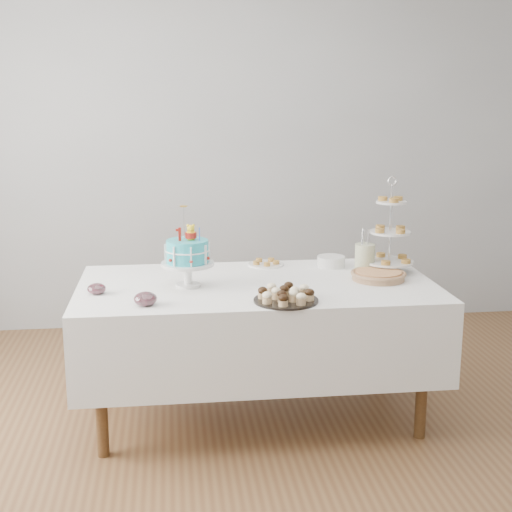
{
  "coord_description": "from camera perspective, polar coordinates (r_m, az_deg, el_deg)",
  "views": [
    {
      "loc": [
        -0.46,
        -3.4,
        1.77
      ],
      "look_at": [
        -0.0,
        0.3,
        0.92
      ],
      "focal_mm": 50.0,
      "sensor_mm": 36.0,
      "label": 1
    }
  ],
  "objects": [
    {
      "name": "floor",
      "position": [
        3.86,
        0.63,
        -14.46
      ],
      "size": [
        5.0,
        5.0,
        0.0
      ],
      "primitive_type": "plane",
      "color": "brown",
      "rests_on": "ground"
    },
    {
      "name": "walls",
      "position": [
        3.45,
        0.69,
        5.87
      ],
      "size": [
        5.04,
        4.04,
        2.7
      ],
      "color": "#929496",
      "rests_on": "floor"
    },
    {
      "name": "birthday_cake",
      "position": [
        3.77,
        -5.48,
        -0.73
      ],
      "size": [
        0.28,
        0.28,
        0.43
      ],
      "rotation": [
        0.0,
        0.0,
        0.13
      ],
      "color": "white",
      "rests_on": "table"
    },
    {
      "name": "tiered_stand",
      "position": [
        4.12,
        10.68,
        1.85
      ],
      "size": [
        0.28,
        0.28,
        0.55
      ],
      "color": "silver",
      "rests_on": "table"
    },
    {
      "name": "plate_stack",
      "position": [
        4.23,
        6.02,
        -0.45
      ],
      "size": [
        0.16,
        0.16,
        0.06
      ],
      "color": "white",
      "rests_on": "table"
    },
    {
      "name": "utensil_pitcher",
      "position": [
        4.1,
        8.71,
        -0.1
      ],
      "size": [
        0.12,
        0.11,
        0.26
      ],
      "rotation": [
        0.0,
        0.0,
        0.23
      ],
      "color": "#EEE3CE",
      "rests_on": "table"
    },
    {
      "name": "table",
      "position": [
        3.92,
        0.07,
        -5.38
      ],
      "size": [
        1.92,
        1.02,
        0.77
      ],
      "color": "white",
      "rests_on": "floor"
    },
    {
      "name": "jam_bowl_a",
      "position": [
        3.49,
        -8.84,
        -3.42
      ],
      "size": [
        0.11,
        0.11,
        0.07
      ],
      "color": "silver",
      "rests_on": "table"
    },
    {
      "name": "cupcake_tray",
      "position": [
        3.51,
        2.42,
        -3.09
      ],
      "size": [
        0.32,
        0.32,
        0.07
      ],
      "color": "black",
      "rests_on": "table"
    },
    {
      "name": "pastry_plate",
      "position": [
        4.25,
        0.8,
        -0.56
      ],
      "size": [
        0.21,
        0.21,
        0.03
      ],
      "color": "white",
      "rests_on": "table"
    },
    {
      "name": "pie",
      "position": [
        3.98,
        9.76,
        -1.5
      ],
      "size": [
        0.31,
        0.31,
        0.05
      ],
      "color": "#A27A58",
      "rests_on": "table"
    },
    {
      "name": "jam_bowl_b",
      "position": [
        3.73,
        -12.63,
        -2.59
      ],
      "size": [
        0.1,
        0.1,
        0.06
      ],
      "color": "silver",
      "rests_on": "table"
    }
  ]
}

